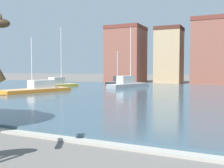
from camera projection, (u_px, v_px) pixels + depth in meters
harbor_water at (185, 95)px, 29.20m from camera, size 91.53×40.71×0.28m
quay_edge_coping at (98, 143)px, 10.56m from camera, size 91.53×0.50×0.12m
sailboat_orange at (33, 90)px, 31.30m from camera, size 5.02×9.97×6.82m
sailboat_grey at (130, 85)px, 40.27m from camera, size 4.45×9.00×9.38m
sailboat_yellow at (61, 85)px, 41.42m from camera, size 3.21×7.49×9.58m
sailboat_black at (117, 83)px, 47.22m from camera, size 2.50×7.75×6.26m
townhouse_corner_house at (126, 55)px, 59.02m from camera, size 7.87×7.40×12.55m
townhouse_end_terrace at (169, 55)px, 55.94m from camera, size 5.51×5.49×11.92m
townhouse_narrow_midrow at (214, 52)px, 51.94m from camera, size 8.32×8.15×13.01m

